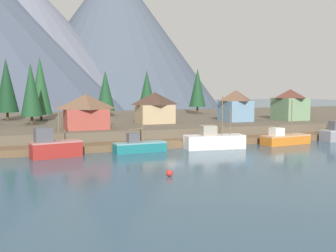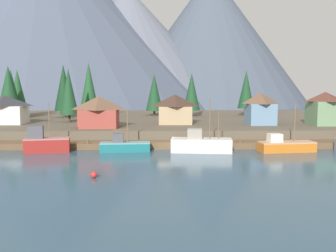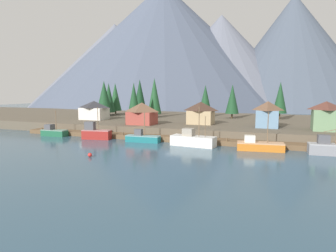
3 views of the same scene
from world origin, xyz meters
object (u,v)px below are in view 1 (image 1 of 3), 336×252
conifer_mid_left (198,88)px  channel_buoy (169,173)px  fishing_boat_orange (285,139)px  conifer_near_right (40,86)px  house_blue (235,105)px  fishing_boat_teal (139,146)px  conifer_back_right (147,90)px  house_red (86,111)px  house_tan (155,107)px  conifer_centre (6,85)px  fishing_boat_red (54,147)px  conifer_far_right (105,91)px  conifer_near_left (31,90)px  fishing_boat_white (214,141)px  house_green (290,104)px

conifer_mid_left → channel_buoy: size_ratio=16.53×
fishing_boat_orange → conifer_near_right: (-35.89, 33.00, 8.71)m
conifer_mid_left → channel_buoy: (-29.44, -56.65, -8.84)m
channel_buoy → house_blue: bearing=50.8°
fishing_boat_teal → conifer_back_right: conifer_back_right is taller
house_red → house_tan: house_tan is taller
fishing_boat_teal → fishing_boat_orange: bearing=-5.0°
conifer_near_right → conifer_centre: (-6.49, 2.24, 0.06)m
fishing_boat_red → house_blue: size_ratio=1.18×
house_red → conifer_far_right: (9.58, 29.22, 3.08)m
fishing_boat_red → fishing_boat_teal: fishing_boat_red is taller
house_blue → conifer_near_left: conifer_near_left is taller
fishing_boat_red → conifer_mid_left: bearing=35.8°
conifer_mid_left → conifer_centre: 45.79m
house_red → house_tan: (14.07, 6.35, 0.10)m
fishing_boat_orange → conifer_back_right: bearing=99.0°
fishing_boat_teal → conifer_near_left: conifer_near_left is taller
fishing_boat_red → house_tan: (20.34, 17.99, 4.08)m
conifer_near_left → conifer_centre: 13.22m
fishing_boat_teal → house_red: bearing=113.0°
fishing_boat_orange → conifer_near_left: bearing=142.1°
house_blue → conifer_mid_left: bearing=83.9°
fishing_boat_teal → channel_buoy: size_ratio=10.98×
fishing_boat_orange → conifer_near_right: conifer_near_right is taller
house_red → conifer_centre: 26.68m
fishing_boat_white → conifer_far_right: (-7.67, 41.14, 7.26)m
fishing_boat_teal → channel_buoy: 16.79m
house_green → conifer_back_right: bearing=136.3°
conifer_centre → conifer_far_right: 22.56m
house_green → conifer_near_right: 51.79m
conifer_near_left → conifer_mid_left: size_ratio=0.97×
house_green → conifer_centre: size_ratio=0.51×
fishing_boat_orange → conifer_centre: size_ratio=0.69×
fishing_boat_red → fishing_boat_orange: fishing_boat_red is taller
fishing_boat_orange → house_blue: (0.58, 17.01, 4.76)m
conifer_back_right → fishing_boat_red: bearing=-123.5°
conifer_mid_left → conifer_far_right: (-23.72, 0.50, -0.71)m
house_red → channel_buoy: bearing=-82.1°
conifer_near_right → channel_buoy: conifer_near_right is taller
conifer_mid_left → conifer_back_right: 14.42m
house_red → fishing_boat_red: bearing=-118.3°
house_green → conifer_near_left: bearing=172.1°
house_tan → channel_buoy: bearing=-106.6°
house_red → house_blue: 31.22m
house_red → fishing_boat_white: bearing=-34.7°
fishing_boat_white → conifer_near_left: 34.83m
fishing_boat_white → house_blue: bearing=57.8°
house_red → conifer_far_right: conifer_far_right is taller
conifer_centre → channel_buoy: bearing=-72.6°
fishing_boat_red → house_blue: bearing=14.6°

